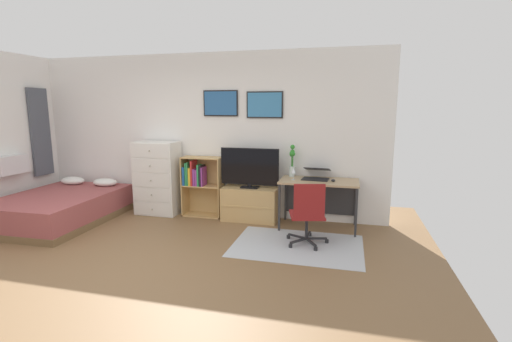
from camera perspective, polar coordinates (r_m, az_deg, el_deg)
ground_plane at (r=4.47m, az=-20.25°, el=-14.60°), size 7.20×7.20×0.00m
wall_back_with_posters at (r=6.23m, az=-8.21°, el=5.67°), size 6.12×0.09×2.70m
area_rug at (r=4.94m, az=6.52°, el=-11.56°), size 1.70×1.20×0.01m
bed at (r=6.66m, az=-28.47°, el=-5.03°), size 1.56×2.04×0.58m
dresser at (r=6.42m, az=-15.25°, el=-1.08°), size 0.73×0.46×1.25m
bookshelf at (r=6.15m, az=-8.86°, el=-1.67°), size 0.67×0.30×1.00m
tv_stand at (r=5.89m, az=-0.95°, el=-5.21°), size 0.89×0.41×0.54m
television at (r=5.74m, az=-1.03°, el=0.47°), size 0.95×0.16×0.64m
desk at (r=5.60m, az=9.94°, el=-2.62°), size 1.16×0.62×0.74m
office_chair at (r=4.82m, az=8.16°, el=-6.47°), size 0.58×0.57×0.86m
laptop at (r=5.60m, az=9.47°, el=-0.52°), size 0.42×0.45×0.17m
computer_mouse at (r=5.45m, az=12.07°, el=-1.45°), size 0.06×0.10×0.03m
bamboo_vase at (r=5.71m, az=5.72°, el=1.64°), size 0.09×0.10×0.50m
wine_glass at (r=5.45m, az=5.93°, el=-0.01°), size 0.07×0.07×0.18m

